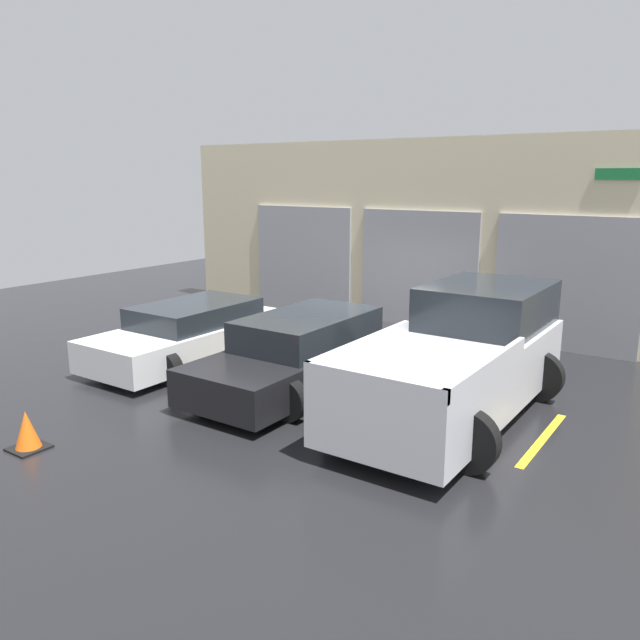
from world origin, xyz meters
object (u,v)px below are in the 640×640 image
sedan_white (193,333)px  traffic_cone (27,432)px  sedan_side (305,352)px  pickup_truck (461,359)px

sedan_white → traffic_cone: sedan_white is taller
sedan_white → sedan_side: sedan_side is taller
sedan_side → traffic_cone: 4.63m
sedan_side → traffic_cone: sedan_side is taller
sedan_white → sedan_side: (2.79, 0.01, 0.05)m
sedan_white → traffic_cone: 4.52m
pickup_truck → traffic_cone: bearing=-133.3°
pickup_truck → sedan_white: 5.59m
sedan_side → traffic_cone: size_ratio=8.71×
pickup_truck → sedan_white: bearing=-177.3°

